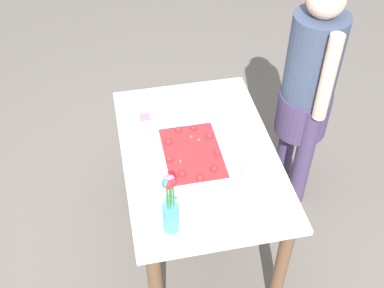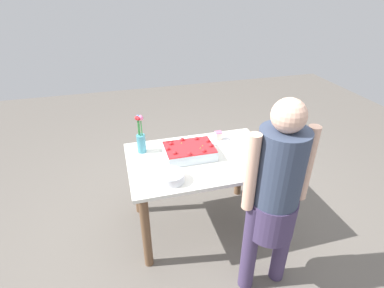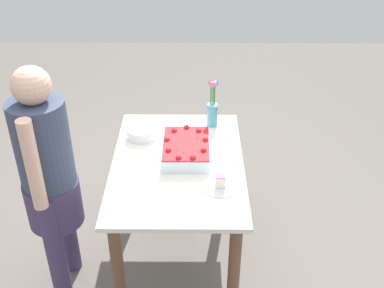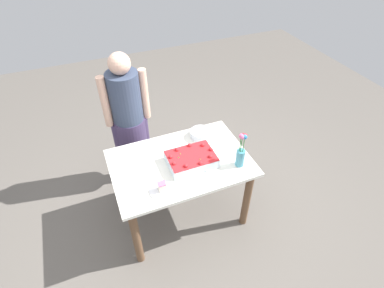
{
  "view_description": "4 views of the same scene",
  "coord_description": "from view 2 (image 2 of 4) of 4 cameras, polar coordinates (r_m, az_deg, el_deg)",
  "views": [
    {
      "loc": [
        1.75,
        -0.39,
        2.53
      ],
      "look_at": [
        -0.02,
        -0.03,
        0.79
      ],
      "focal_mm": 45.0,
      "sensor_mm": 36.0,
      "label": 1
    },
    {
      "loc": [
        0.62,
        2.01,
        2.06
      ],
      "look_at": [
        0.05,
        -0.1,
        0.82
      ],
      "focal_mm": 28.0,
      "sensor_mm": 36.0,
      "label": 2
    },
    {
      "loc": [
        -2.43,
        -0.1,
        2.42
      ],
      "look_at": [
        0.06,
        -0.09,
        0.83
      ],
      "focal_mm": 45.0,
      "sensor_mm": 36.0,
      "label": 3
    },
    {
      "loc": [
        -0.61,
        -1.77,
        2.56
      ],
      "look_at": [
        0.12,
        0.02,
        0.88
      ],
      "focal_mm": 28.0,
      "sensor_mm": 36.0,
      "label": 4
    }
  ],
  "objects": [
    {
      "name": "cake_knife",
      "position": [
        2.6,
        10.09,
        -1.54
      ],
      "size": [
        0.19,
        0.04,
        0.0
      ],
      "primitive_type": "cube",
      "rotation": [
        0.0,
        0.0,
        3.23
      ],
      "color": "silver",
      "rests_on": "dining_table"
    },
    {
      "name": "fruit_bowl",
      "position": [
        2.21,
        -3.96,
        -6.29
      ],
      "size": [
        0.2,
        0.2,
        0.07
      ],
      "primitive_type": "cylinder",
      "color": "silver",
      "rests_on": "dining_table"
    },
    {
      "name": "sheet_cake",
      "position": [
        2.48,
        -0.49,
        -1.36
      ],
      "size": [
        0.41,
        0.29,
        0.11
      ],
      "color": "white",
      "rests_on": "dining_table"
    },
    {
      "name": "person_standing",
      "position": [
        2.0,
        15.6,
        -8.94
      ],
      "size": [
        0.45,
        0.31,
        1.49
      ],
      "rotation": [
        0.0,
        0.0,
        -1.57
      ],
      "color": "#433559",
      "rests_on": "ground_plane"
    },
    {
      "name": "serving_plate_with_slice",
      "position": [
        2.75,
        5.04,
        1.17
      ],
      "size": [
        0.21,
        0.21,
        0.08
      ],
      "color": "white",
      "rests_on": "dining_table"
    },
    {
      "name": "dining_table",
      "position": [
        2.56,
        1.57,
        -5.17
      ],
      "size": [
        1.2,
        0.8,
        0.74
      ],
      "color": "white",
      "rests_on": "ground_plane"
    },
    {
      "name": "flower_vase",
      "position": [
        2.54,
        -9.72,
        1.25
      ],
      "size": [
        0.07,
        0.07,
        0.34
      ],
      "color": "teal",
      "rests_on": "dining_table"
    },
    {
      "name": "ground_plane",
      "position": [
        2.94,
        1.41,
        -14.83
      ],
      "size": [
        8.0,
        8.0,
        0.0
      ],
      "primitive_type": "plane",
      "color": "#625C55"
    }
  ]
}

